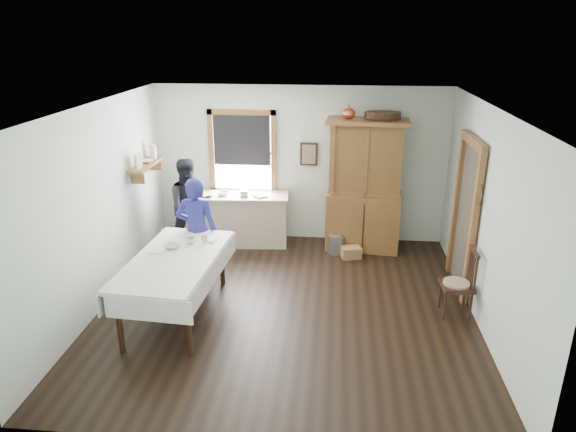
% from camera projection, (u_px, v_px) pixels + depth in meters
% --- Properties ---
extents(room, '(5.01, 5.01, 2.70)m').
position_uv_depth(room, '(286.00, 214.00, 6.55)').
color(room, black).
rests_on(room, ground).
extents(window, '(1.18, 0.07, 1.48)m').
position_uv_depth(window, '(242.00, 149.00, 8.84)').
color(window, white).
rests_on(window, room).
extents(doorway, '(0.09, 1.14, 2.22)m').
position_uv_depth(doorway, '(466.00, 212.00, 7.19)').
color(doorway, '#40382D').
rests_on(doorway, room).
extents(wall_shelf, '(0.24, 1.00, 0.44)m').
position_uv_depth(wall_shelf, '(147.00, 163.00, 8.12)').
color(wall_shelf, brown).
rests_on(wall_shelf, room).
extents(framed_picture, '(0.30, 0.04, 0.40)m').
position_uv_depth(framed_picture, '(309.00, 154.00, 8.76)').
color(framed_picture, black).
rests_on(framed_picture, room).
extents(rug_beater, '(0.01, 0.27, 0.27)m').
position_uv_depth(rug_beater, '(481.00, 185.00, 6.49)').
color(rug_beater, black).
rests_on(rug_beater, room).
extents(work_counter, '(1.61, 0.71, 0.90)m').
position_uv_depth(work_counter, '(243.00, 219.00, 8.92)').
color(work_counter, tan).
rests_on(work_counter, room).
extents(china_hutch, '(1.35, 0.72, 2.22)m').
position_uv_depth(china_hutch, '(364.00, 186.00, 8.51)').
color(china_hutch, brown).
rests_on(china_hutch, room).
extents(dining_table, '(1.22, 2.12, 0.82)m').
position_uv_depth(dining_table, '(176.00, 286.00, 6.72)').
color(dining_table, white).
rests_on(dining_table, room).
extents(spindle_chair, '(0.46, 0.46, 0.95)m').
position_uv_depth(spindle_chair, '(457.00, 282.00, 6.68)').
color(spindle_chair, black).
rests_on(spindle_chair, room).
extents(pail, '(0.37, 0.37, 0.30)m').
position_uv_depth(pail, '(336.00, 244.00, 8.64)').
color(pail, gray).
rests_on(pail, room).
extents(wicker_basket, '(0.36, 0.30, 0.19)m').
position_uv_depth(wicker_basket, '(351.00, 252.00, 8.48)').
color(wicker_basket, '#AC7E4E').
rests_on(wicker_basket, room).
extents(woman_blue, '(0.56, 0.38, 1.50)m').
position_uv_depth(woman_blue, '(197.00, 234.00, 7.49)').
color(woman_blue, navy).
rests_on(woman_blue, room).
extents(figure_dark, '(0.92, 0.88, 1.50)m').
position_uv_depth(figure_dark, '(191.00, 210.00, 8.48)').
color(figure_dark, black).
rests_on(figure_dark, room).
extents(table_cup_a, '(0.12, 0.12, 0.09)m').
position_uv_depth(table_cup_a, '(190.00, 241.00, 6.98)').
color(table_cup_a, silver).
rests_on(table_cup_a, dining_table).
extents(table_cup_b, '(0.13, 0.13, 0.10)m').
position_uv_depth(table_cup_b, '(204.00, 239.00, 7.03)').
color(table_cup_b, silver).
rests_on(table_cup_b, dining_table).
extents(table_bowl, '(0.23, 0.23, 0.05)m').
position_uv_depth(table_bowl, '(172.00, 246.00, 6.86)').
color(table_bowl, silver).
rests_on(table_bowl, dining_table).
extents(counter_book, '(0.25, 0.26, 0.02)m').
position_uv_depth(counter_book, '(255.00, 197.00, 8.63)').
color(counter_book, '#76654E').
rests_on(counter_book, work_counter).
extents(counter_bowl, '(0.26, 0.26, 0.06)m').
position_uv_depth(counter_bowl, '(223.00, 194.00, 8.72)').
color(counter_bowl, silver).
rests_on(counter_bowl, work_counter).
extents(shelf_bowl, '(0.22, 0.22, 0.05)m').
position_uv_depth(shelf_bowl, '(147.00, 161.00, 8.12)').
color(shelf_bowl, silver).
rests_on(shelf_bowl, wall_shelf).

